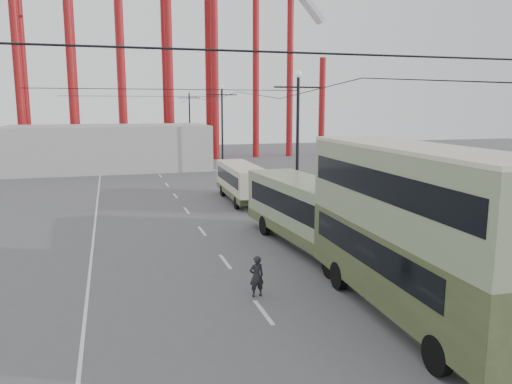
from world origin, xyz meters
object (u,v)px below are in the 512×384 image
object	(u,v)px
single_decker_cream	(241,181)
pedestrian	(257,276)
single_decker_green	(314,213)
double_decker_bus	(413,223)

from	to	relation	value
single_decker_cream	pedestrian	bearing A→B (deg)	-101.23
single_decker_green	pedestrian	size ratio (longest dim) A/B	7.61
double_decker_bus	single_decker_green	xyz separation A→B (m)	(0.07, 8.46, -1.39)
single_decker_green	double_decker_bus	bearing A→B (deg)	-94.37
pedestrian	double_decker_bus	bearing A→B (deg)	137.21
single_decker_green	single_decker_cream	size ratio (longest dim) A/B	1.36
double_decker_bus	single_decker_green	world-z (taller)	double_decker_bus
single_decker_green	pedestrian	distance (m)	6.97
double_decker_bus	pedestrian	world-z (taller)	double_decker_bus
single_decker_green	pedestrian	bearing A→B (deg)	-134.99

